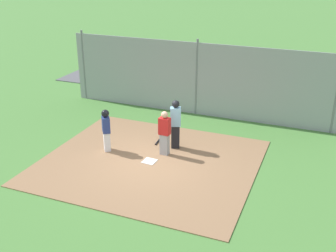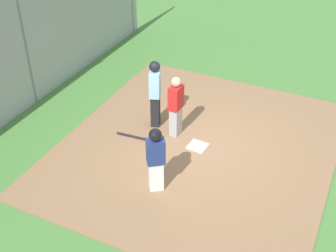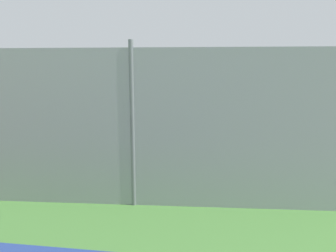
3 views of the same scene
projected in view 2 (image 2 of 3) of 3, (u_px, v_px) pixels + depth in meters
ground_plane at (197, 147)px, 11.11m from camera, size 140.00×140.00×0.00m
dirt_infield at (198, 147)px, 11.10m from camera, size 7.20×6.40×0.03m
home_plate at (198, 146)px, 11.08m from camera, size 0.47×0.47×0.02m
catcher at (176, 106)px, 11.07m from camera, size 0.39×0.28×1.63m
umpire at (155, 92)px, 11.34m from camera, size 0.44×0.37×1.84m
runner at (156, 156)px, 9.34m from camera, size 0.43×0.46×1.57m
baseball_bat at (131, 136)px, 11.40m from camera, size 0.13×0.81×0.06m
backstop_fence at (26, 51)px, 11.99m from camera, size 12.00×0.10×3.35m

